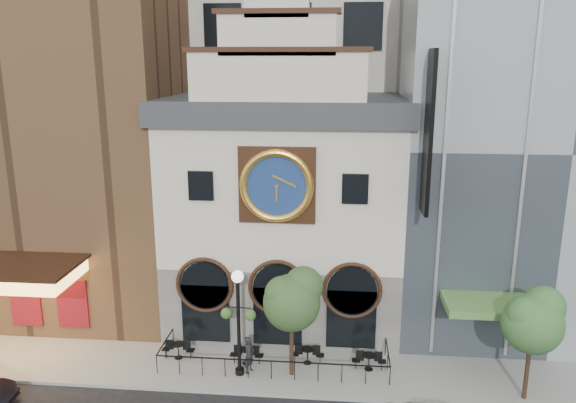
# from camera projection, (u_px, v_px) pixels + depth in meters

# --- Properties ---
(ground) EXTENTS (120.00, 120.00, 0.00)m
(ground) POSITION_uv_depth(u_px,v_px,m) (268.00, 397.00, 24.29)
(ground) COLOR black
(ground) RESTS_ON ground
(sidewalk) EXTENTS (44.00, 5.00, 0.15)m
(sidewalk) POSITION_uv_depth(u_px,v_px,m) (275.00, 365.00, 26.68)
(sidewalk) COLOR gray
(sidewalk) RESTS_ON ground
(clock_building) EXTENTS (12.60, 8.78, 18.65)m
(clock_building) POSITION_uv_depth(u_px,v_px,m) (285.00, 203.00, 30.19)
(clock_building) COLOR #605E5B
(clock_building) RESTS_ON ground
(theater_building) EXTENTS (14.00, 15.60, 25.00)m
(theater_building) POSITION_uv_depth(u_px,v_px,m) (62.00, 88.00, 31.96)
(theater_building) COLOR brown
(theater_building) RESTS_ON ground
(retail_building) EXTENTS (14.00, 14.40, 20.00)m
(retail_building) POSITION_uv_depth(u_px,v_px,m) (528.00, 137.00, 30.25)
(retail_building) COLOR gray
(retail_building) RESTS_ON ground
(cafe_railing) EXTENTS (10.60, 2.60, 0.90)m
(cafe_railing) POSITION_uv_depth(u_px,v_px,m) (275.00, 355.00, 26.55)
(cafe_railing) COLOR black
(cafe_railing) RESTS_ON sidewalk
(bistro_0) EXTENTS (1.58, 0.68, 0.90)m
(bistro_0) POSITION_uv_depth(u_px,v_px,m) (178.00, 349.00, 27.07)
(bistro_0) COLOR black
(bistro_0) RESTS_ON sidewalk
(bistro_1) EXTENTS (1.58, 0.68, 0.90)m
(bistro_1) POSITION_uv_depth(u_px,v_px,m) (247.00, 355.00, 26.58)
(bistro_1) COLOR black
(bistro_1) RESTS_ON sidewalk
(bistro_2) EXTENTS (1.58, 0.68, 0.90)m
(bistro_2) POSITION_uv_depth(u_px,v_px,m) (308.00, 354.00, 26.62)
(bistro_2) COLOR black
(bistro_2) RESTS_ON sidewalk
(bistro_3) EXTENTS (1.58, 0.68, 0.90)m
(bistro_3) POSITION_uv_depth(u_px,v_px,m) (369.00, 361.00, 26.07)
(bistro_3) COLOR black
(bistro_3) RESTS_ON sidewalk
(pedestrian) EXTENTS (0.64, 0.76, 1.77)m
(pedestrian) POSITION_uv_depth(u_px,v_px,m) (249.00, 354.00, 25.79)
(pedestrian) COLOR black
(pedestrian) RESTS_ON sidewalk
(lamppost) EXTENTS (1.62, 0.59, 5.07)m
(lamppost) POSITION_uv_depth(u_px,v_px,m) (238.00, 311.00, 25.04)
(lamppost) COLOR black
(lamppost) RESTS_ON sidewalk
(tree_left) EXTENTS (2.67, 2.57, 5.14)m
(tree_left) POSITION_uv_depth(u_px,v_px,m) (293.00, 298.00, 24.90)
(tree_left) COLOR #382619
(tree_left) RESTS_ON sidewalk
(tree_right) EXTENTS (2.59, 2.50, 4.99)m
(tree_right) POSITION_uv_depth(u_px,v_px,m) (534.00, 319.00, 23.12)
(tree_right) COLOR #382619
(tree_right) RESTS_ON sidewalk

